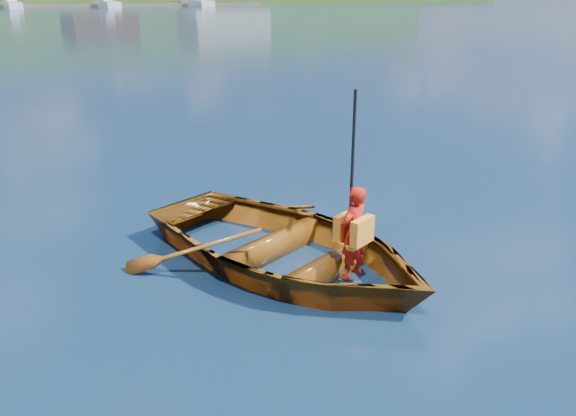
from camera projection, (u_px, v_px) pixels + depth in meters
name	position (u px, v px, depth m)	size (l,w,h in m)	color
ground	(281.00, 241.00, 7.65)	(600.00, 600.00, 0.00)	#142A44
rowboat	(284.00, 246.00, 6.87)	(3.84, 4.64, 0.83)	#6E300F
child_paddler	(353.00, 232.00, 6.29)	(0.45, 0.42, 2.11)	red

